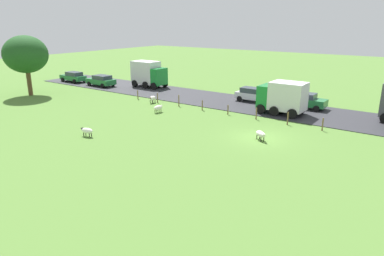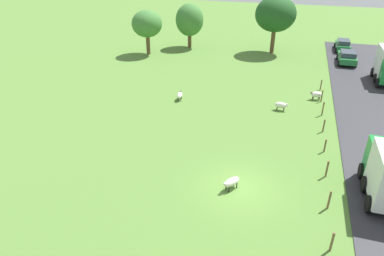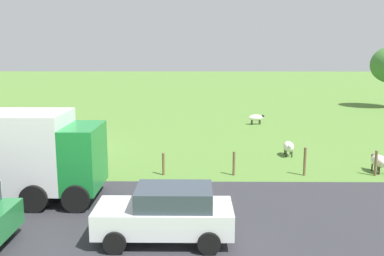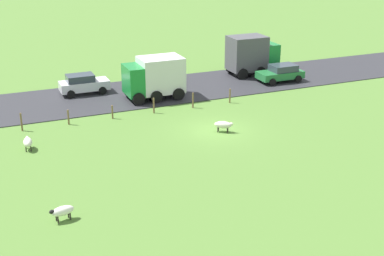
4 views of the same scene
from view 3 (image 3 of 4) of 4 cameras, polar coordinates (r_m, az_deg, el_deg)
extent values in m
plane|color=#517A33|center=(25.31, -16.25, -2.65)|extent=(160.00, 160.00, 0.00)
ellipsoid|color=silver|center=(25.75, -16.60, -1.27)|extent=(1.06, 1.23, 0.48)
ellipsoid|color=silver|center=(26.16, -17.36, -0.89)|extent=(0.30, 0.32, 0.20)
cylinder|color=#2D2823|center=(25.99, -17.23, -1.98)|extent=(0.07, 0.07, 0.34)
cylinder|color=#2D2823|center=(26.15, -16.77, -1.88)|extent=(0.07, 0.07, 0.34)
cylinder|color=#2D2823|center=(25.49, -16.35, -2.18)|extent=(0.07, 0.07, 0.34)
cylinder|color=#2D2823|center=(25.65, -15.89, -2.07)|extent=(0.07, 0.07, 0.34)
ellipsoid|color=white|center=(32.19, 8.45, 1.36)|extent=(0.64, 1.15, 0.46)
ellipsoid|color=black|center=(32.33, 9.32, 1.56)|extent=(0.22, 0.29, 0.20)
cylinder|color=#2D2823|center=(32.46, 8.87, 0.81)|extent=(0.07, 0.07, 0.34)
cylinder|color=#2D2823|center=(32.22, 9.00, 0.73)|extent=(0.07, 0.07, 0.34)
cylinder|color=#2D2823|center=(32.28, 7.86, 0.78)|extent=(0.07, 0.07, 0.34)
cylinder|color=#2D2823|center=(32.04, 7.99, 0.71)|extent=(0.07, 0.07, 0.34)
ellipsoid|color=silver|center=(21.36, 23.52, -4.04)|extent=(1.10, 0.73, 0.56)
ellipsoid|color=brown|center=(21.72, 22.86, -3.41)|extent=(0.29, 0.22, 0.20)
cylinder|color=#2D2823|center=(21.60, 22.71, -4.85)|extent=(0.07, 0.07, 0.34)
cylinder|color=#2D2823|center=(21.76, 23.39, -4.79)|extent=(0.07, 0.07, 0.34)
cylinder|color=#2D2823|center=(21.14, 23.51, -5.23)|extent=(0.07, 0.07, 0.34)
ellipsoid|color=silver|center=(23.18, 12.65, -2.39)|extent=(1.13, 0.62, 0.53)
ellipsoid|color=silver|center=(22.66, 12.83, -2.39)|extent=(0.27, 0.20, 0.20)
cylinder|color=#2D2823|center=(23.00, 13.07, -3.42)|extent=(0.07, 0.07, 0.31)
cylinder|color=#2D2823|center=(22.96, 12.35, -3.42)|extent=(0.07, 0.07, 0.31)
cylinder|color=#2D2823|center=(23.57, 12.88, -3.07)|extent=(0.07, 0.07, 0.31)
cylinder|color=#2D2823|center=(23.53, 12.18, -3.07)|extent=(0.07, 0.07, 0.31)
cylinder|color=brown|center=(20.74, -21.42, -4.16)|extent=(0.12, 0.12, 1.19)
cylinder|color=brown|center=(19.79, -12.93, -4.41)|extent=(0.12, 0.12, 1.17)
cylinder|color=brown|center=(19.31, -3.79, -4.78)|extent=(0.12, 0.12, 1.00)
cylinder|color=brown|center=(19.32, 5.57, -4.69)|extent=(0.12, 0.12, 1.08)
cylinder|color=brown|center=(19.81, 14.69, -4.31)|extent=(0.12, 0.12, 1.28)
cylinder|color=brown|center=(20.81, 23.13, -4.30)|extent=(0.12, 0.12, 1.14)
cube|color=#197F33|center=(16.25, -14.09, -3.71)|extent=(2.51, 1.20, 2.30)
cube|color=silver|center=(16.92, -21.64, -2.73)|extent=(2.51, 3.37, 2.79)
cylinder|color=black|center=(17.73, -12.90, -6.32)|extent=(0.30, 0.96, 0.96)
cylinder|color=black|center=(15.42, -15.08, -9.00)|extent=(0.30, 0.96, 0.96)
cylinder|color=black|center=(18.12, -17.36, -6.17)|extent=(0.30, 0.96, 0.96)
cylinder|color=black|center=(15.87, -20.16, -8.73)|extent=(0.30, 0.96, 0.96)
cylinder|color=black|center=(18.77, -22.78, -5.94)|extent=(0.30, 0.96, 0.96)
cube|color=silver|center=(12.81, -3.71, -11.76)|extent=(1.73, 3.96, 0.73)
cube|color=#333D47|center=(12.56, -2.37, -9.05)|extent=(1.52, 2.18, 0.56)
cylinder|color=black|center=(12.34, -10.18, -14.69)|extent=(0.22, 0.64, 0.64)
cylinder|color=black|center=(13.90, -8.83, -11.67)|extent=(0.22, 0.64, 0.64)
cylinder|color=black|center=(12.14, 2.28, -14.96)|extent=(0.22, 0.64, 0.64)
cylinder|color=black|center=(13.72, 2.08, -11.84)|extent=(0.22, 0.64, 0.64)
cylinder|color=black|center=(14.67, -23.78, -11.25)|extent=(0.22, 0.64, 0.64)
camera|label=1|loc=(52.59, -20.82, 13.81)|focal=33.06mm
camera|label=2|loc=(33.10, -50.09, 19.69)|focal=31.98mm
camera|label=4|loc=(55.11, 8.76, 18.23)|focal=49.97mm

